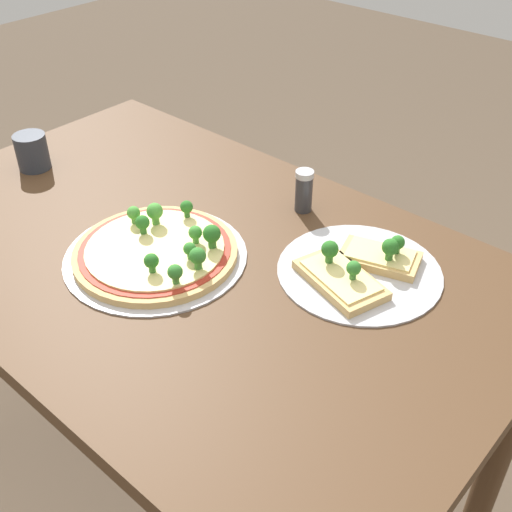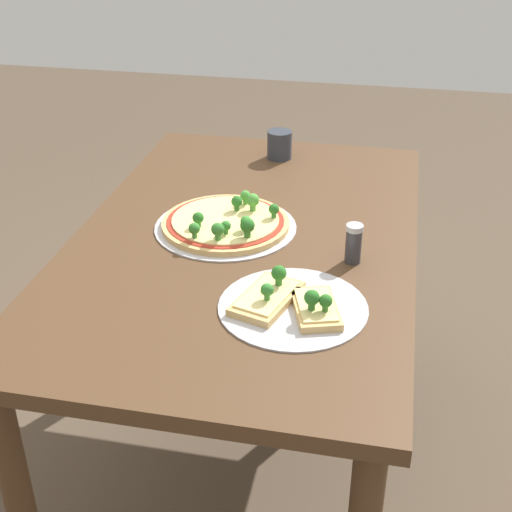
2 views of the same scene
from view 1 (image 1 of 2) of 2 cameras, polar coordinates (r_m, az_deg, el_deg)
name	(u,v)px [view 1 (image 1 of 2)]	position (r m, az deg, el deg)	size (l,w,h in m)	color
ground_plane	(204,481)	(1.80, -4.64, -19.32)	(8.00, 8.00, 0.00)	brown
dining_table	(189,289)	(1.31, -6.01, -2.90)	(1.30, 0.81, 0.76)	#4C331E
pizza_tray_whole	(157,251)	(1.23, -8.76, 0.46)	(0.35, 0.35, 0.07)	#B7B7BC
pizza_tray_slice	(359,268)	(1.19, 9.15, -1.09)	(0.30, 0.30, 0.07)	#B7B7BC
drinking_cup	(32,152)	(1.59, -19.29, 8.75)	(0.07, 0.07, 0.08)	#2D333D
condiment_shaker	(304,191)	(1.34, 4.27, 5.81)	(0.04, 0.04, 0.09)	#333338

